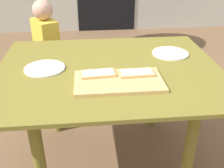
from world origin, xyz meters
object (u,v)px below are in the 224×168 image
at_px(pizza_slice_far_right, 137,73).
at_px(child_left, 47,49).
at_px(dining_table, 109,84).
at_px(cutting_board, 119,81).
at_px(plate_white_left, 45,68).
at_px(plate_white_right, 170,53).
at_px(pizza_slice_far_left, 98,74).

distance_m(pizza_slice_far_right, child_left, 1.08).
relative_size(dining_table, cutting_board, 2.83).
relative_size(dining_table, plate_white_left, 5.62).
xyz_separation_m(plate_white_left, plate_white_right, (0.75, 0.15, 0.00)).
relative_size(cutting_board, pizza_slice_far_left, 2.40).
height_order(pizza_slice_far_left, plate_white_right, pizza_slice_far_left).
relative_size(pizza_slice_far_right, child_left, 0.20).
relative_size(cutting_board, child_left, 0.48).
distance_m(pizza_slice_far_left, child_left, 0.98).
bearing_deg(pizza_slice_far_left, dining_table, 59.78).
height_order(cutting_board, plate_white_right, cutting_board).
bearing_deg(plate_white_right, cutting_board, -136.69).
xyz_separation_m(pizza_slice_far_left, child_left, (-0.38, 0.88, -0.20)).
height_order(dining_table, plate_white_left, plate_white_left).
xyz_separation_m(dining_table, plate_white_left, (-0.35, 0.02, 0.11)).
xyz_separation_m(pizza_slice_far_right, child_left, (-0.58, 0.89, -0.20)).
bearing_deg(pizza_slice_far_left, pizza_slice_far_right, -3.37).
xyz_separation_m(pizza_slice_far_right, plate_white_left, (-0.49, 0.14, -0.02)).
bearing_deg(plate_white_right, pizza_slice_far_right, -132.35).
bearing_deg(dining_table, child_left, 120.03).
xyz_separation_m(cutting_board, pizza_slice_far_left, (-0.10, 0.06, 0.02)).
bearing_deg(pizza_slice_far_left, plate_white_left, 155.38).
xyz_separation_m(plate_white_left, child_left, (-0.09, 0.75, -0.18)).
bearing_deg(plate_white_right, pizza_slice_far_left, -148.91).
distance_m(cutting_board, plate_white_right, 0.50).
relative_size(dining_table, pizza_slice_far_left, 6.79).
height_order(pizza_slice_far_right, child_left, child_left).
bearing_deg(dining_table, pizza_slice_far_right, -43.93).
height_order(dining_table, plate_white_right, plate_white_right).
height_order(pizza_slice_far_left, child_left, child_left).
bearing_deg(dining_table, plate_white_right, 22.55).
height_order(pizza_slice_far_right, plate_white_right, pizza_slice_far_right).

